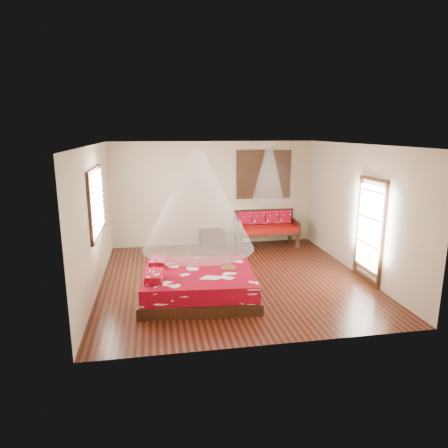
{
  "coord_description": "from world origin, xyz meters",
  "views": [
    {
      "loc": [
        -1.57,
        -7.86,
        3.07
      ],
      "look_at": [
        -0.16,
        0.21,
        1.15
      ],
      "focal_mm": 32.0,
      "sensor_mm": 36.0,
      "label": 1
    }
  ],
  "objects": [
    {
      "name": "mosquito_net_daybed",
      "position": [
        1.38,
        2.25,
        2.0
      ],
      "size": [
        0.84,
        0.84,
        1.5
      ],
      "primitive_type": "cone",
      "color": "white",
      "rests_on": "ceiling"
    },
    {
      "name": "shutter_panel",
      "position": [
        1.38,
        2.72,
        1.9
      ],
      "size": [
        1.52,
        0.06,
        1.32
      ],
      "color": "black",
      "rests_on": "wall_back"
    },
    {
      "name": "room",
      "position": [
        0.0,
        0.0,
        1.4
      ],
      "size": [
        5.54,
        5.54,
        2.84
      ],
      "color": "black",
      "rests_on": "ground"
    },
    {
      "name": "storage_chest",
      "position": [
        -0.1,
        2.45,
        0.23
      ],
      "size": [
        0.72,
        0.57,
        0.46
      ],
      "rotation": [
        0.0,
        0.0,
        0.15
      ],
      "color": "black",
      "rests_on": "floor"
    },
    {
      "name": "mosquito_net_main",
      "position": [
        -0.81,
        -0.79,
        1.85
      ],
      "size": [
        2.05,
        2.05,
        1.8
      ],
      "primitive_type": "cone",
      "color": "white",
      "rests_on": "ceiling"
    },
    {
      "name": "wine_tray",
      "position": [
        -0.24,
        -0.74,
        0.56
      ],
      "size": [
        0.28,
        0.28,
        0.22
      ],
      "rotation": [
        0.0,
        0.0,
        0.4
      ],
      "color": "brown",
      "rests_on": "bed"
    },
    {
      "name": "glazed_door",
      "position": [
        2.72,
        -0.6,
        1.07
      ],
      "size": [
        0.08,
        1.02,
        2.16
      ],
      "color": "black",
      "rests_on": "floor"
    },
    {
      "name": "daybed",
      "position": [
        1.38,
        2.38,
        0.52
      ],
      "size": [
        1.69,
        0.75,
        0.94
      ],
      "color": "black",
      "rests_on": "floor"
    },
    {
      "name": "window_left",
      "position": [
        -2.71,
        0.2,
        1.7
      ],
      "size": [
        0.1,
        1.74,
        1.34
      ],
      "color": "black",
      "rests_on": "wall_left"
    },
    {
      "name": "bed",
      "position": [
        -0.83,
        -0.79,
        0.25
      ],
      "size": [
        2.29,
        2.1,
        0.64
      ],
      "rotation": [
        0.0,
        0.0,
        -0.09
      ],
      "color": "black",
      "rests_on": "floor"
    }
  ]
}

